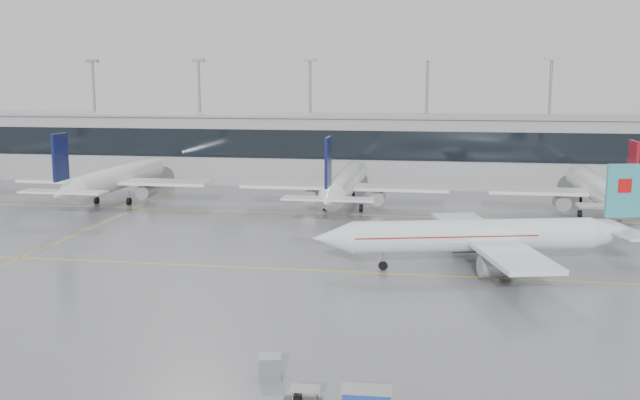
# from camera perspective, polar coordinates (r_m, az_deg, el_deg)

# --- Properties ---
(ground) EXTENTS (320.00, 320.00, 0.00)m
(ground) POSITION_cam_1_polar(r_m,az_deg,el_deg) (70.50, -1.57, -5.61)
(ground) COLOR gray
(ground) RESTS_ON ground
(taxi_line_main) EXTENTS (120.00, 0.25, 0.01)m
(taxi_line_main) POSITION_cam_1_polar(r_m,az_deg,el_deg) (70.50, -1.57, -5.60)
(taxi_line_main) COLOR gold
(taxi_line_main) RESTS_ON ground
(taxi_line_north) EXTENTS (120.00, 0.25, 0.01)m
(taxi_line_north) POSITION_cam_1_polar(r_m,az_deg,el_deg) (99.41, 1.67, -1.15)
(taxi_line_north) COLOR gold
(taxi_line_north) RESTS_ON ground
(taxi_line_cross) EXTENTS (0.25, 60.00, 0.01)m
(taxi_line_cross) POSITION_cam_1_polar(r_m,az_deg,el_deg) (94.18, -18.03, -2.22)
(taxi_line_cross) COLOR gold
(taxi_line_cross) RESTS_ON ground
(terminal) EXTENTS (180.00, 15.00, 12.00)m
(terminal) POSITION_cam_1_polar(r_m,az_deg,el_deg) (130.07, 3.55, 4.03)
(terminal) COLOR #959599
(terminal) RESTS_ON ground
(terminal_glass) EXTENTS (180.00, 0.20, 5.00)m
(terminal_glass) POSITION_cam_1_polar(r_m,az_deg,el_deg) (122.46, 3.20, 4.39)
(terminal_glass) COLOR black
(terminal_glass) RESTS_ON ground
(terminal_roof) EXTENTS (182.00, 16.00, 0.40)m
(terminal_roof) POSITION_cam_1_polar(r_m,az_deg,el_deg) (129.63, 3.58, 6.75)
(terminal_roof) COLOR gray
(terminal_roof) RESTS_ON ground
(light_masts) EXTENTS (156.40, 1.00, 22.60)m
(light_masts) POSITION_cam_1_polar(r_m,az_deg,el_deg) (135.55, 3.83, 7.36)
(light_masts) COLOR gray
(light_masts) RESTS_ON ground
(air_canada_jet) EXTENTS (33.30, 26.39, 10.26)m
(air_canada_jet) POSITION_cam_1_polar(r_m,az_deg,el_deg) (72.42, 13.16, -2.83)
(air_canada_jet) COLOR white
(air_canada_jet) RESTS_ON ground
(parked_jet_b) EXTENTS (29.64, 36.96, 11.72)m
(parked_jet_b) POSITION_cam_1_polar(r_m,az_deg,el_deg) (112.29, -16.07, 1.63)
(parked_jet_b) COLOR white
(parked_jet_b) RESTS_ON ground
(parked_jet_c) EXTENTS (29.64, 36.96, 11.72)m
(parked_jet_c) POSITION_cam_1_polar(r_m,az_deg,el_deg) (102.41, 1.95, 1.27)
(parked_jet_c) COLOR white
(parked_jet_c) RESTS_ON ground
(parked_jet_d) EXTENTS (29.64, 36.96, 11.72)m
(parked_jet_d) POSITION_cam_1_polar(r_m,az_deg,el_deg) (103.99, 21.45, 0.74)
(parked_jet_d) COLOR white
(parked_jet_d) RESTS_ON ground
(gse_unit) EXTENTS (1.68, 1.60, 1.41)m
(gse_unit) POSITION_cam_1_polar(r_m,az_deg,el_deg) (45.88, -4.05, -13.17)
(gse_unit) COLOR slate
(gse_unit) RESTS_ON ground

